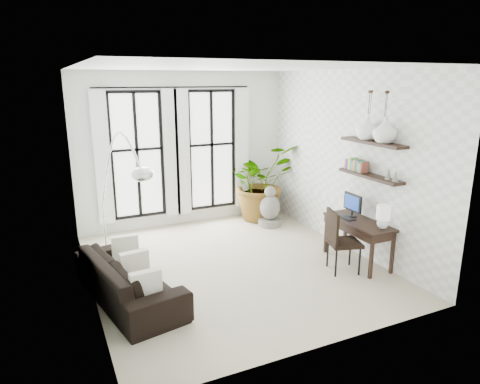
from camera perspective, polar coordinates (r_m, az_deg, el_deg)
floor at (r=7.29m, az=-0.91°, el=-9.75°), size 5.00×5.00×0.00m
ceiling at (r=6.64m, az=-1.03°, el=16.27°), size 5.00×5.00×0.00m
wall_left at (r=6.24m, az=-20.19°, el=0.64°), size 0.00×5.00×5.00m
wall_right at (r=7.95m, az=14.05°, el=4.00°), size 0.00×5.00×5.00m
wall_back at (r=9.09m, az=-7.43°, el=5.62°), size 4.50×0.00×4.50m
windows at (r=8.97m, az=-8.50°, el=5.20°), size 3.26×0.13×2.65m
wall_shelves at (r=7.29m, az=16.87°, el=3.87°), size 0.25×1.30×0.60m
sofa at (r=6.33m, az=-14.68°, el=-11.03°), size 1.27×2.32×0.64m
throw_pillows at (r=6.28m, az=-13.88°, el=-9.42°), size 0.40×1.52×0.40m
plant at (r=9.44m, az=2.73°, el=1.37°), size 1.78×1.63×1.68m
desk at (r=7.37m, az=15.79°, el=-4.16°), size 0.54×1.27×1.14m
desk_chair at (r=7.05m, az=13.06°, el=-5.89°), size 0.61×0.61×1.03m
arc_lamp at (r=6.59m, az=-15.83°, el=3.38°), size 0.73×1.71×2.30m
buddha at (r=9.09m, az=4.00°, el=-2.30°), size 0.48×0.48×0.86m
vase_a at (r=7.00m, az=18.77°, el=7.76°), size 0.37×0.37×0.38m
vase_b at (r=7.29m, az=16.61°, el=8.18°), size 0.37×0.37×0.38m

